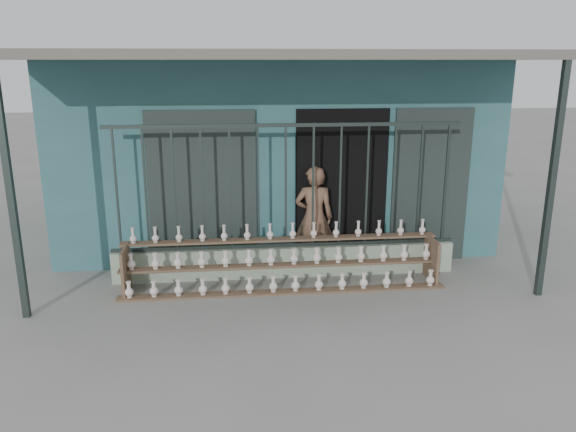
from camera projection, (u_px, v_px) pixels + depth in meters
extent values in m
plane|color=slate|center=(296.00, 313.00, 7.09)|extent=(60.00, 60.00, 0.00)
cube|color=#2D5C60|center=(270.00, 140.00, 10.78)|extent=(7.00, 5.00, 3.20)
cube|color=black|center=(341.00, 188.00, 8.60)|extent=(1.40, 0.12, 2.40)
cube|color=black|center=(203.00, 191.00, 8.35)|extent=(1.60, 0.08, 2.40)
cube|color=black|center=(430.00, 186.00, 8.70)|extent=(1.20, 0.08, 2.40)
cube|color=#59544C|center=(286.00, 55.00, 7.39)|extent=(7.40, 2.00, 0.12)
cube|color=#283330|center=(11.00, 196.00, 6.58)|extent=(0.08, 0.08, 3.10)
cube|color=#283330|center=(552.00, 183.00, 7.24)|extent=(0.08, 0.08, 3.10)
cube|color=#94A78F|center=(286.00, 261.00, 8.27)|extent=(5.00, 0.20, 0.45)
cube|color=#283330|center=(117.00, 190.00, 7.74)|extent=(0.03, 0.03, 1.80)
cube|color=#283330|center=(146.00, 190.00, 7.78)|extent=(0.03, 0.03, 1.80)
cube|color=#283330|center=(174.00, 189.00, 7.82)|extent=(0.03, 0.03, 1.80)
cube|color=#283330|center=(202.00, 189.00, 7.85)|extent=(0.03, 0.03, 1.80)
cube|color=#283330|center=(231.00, 188.00, 7.89)|extent=(0.03, 0.03, 1.80)
cube|color=#283330|center=(258.00, 187.00, 7.93)|extent=(0.03, 0.03, 1.80)
cube|color=#283330|center=(286.00, 187.00, 7.97)|extent=(0.03, 0.03, 1.80)
cube|color=#283330|center=(313.00, 186.00, 8.01)|extent=(0.03, 0.03, 1.80)
cube|color=#283330|center=(340.00, 185.00, 8.05)|extent=(0.03, 0.03, 1.80)
cube|color=#283330|center=(367.00, 185.00, 8.09)|extent=(0.03, 0.03, 1.80)
cube|color=#283330|center=(393.00, 184.00, 8.13)|extent=(0.03, 0.03, 1.80)
cube|color=#283330|center=(419.00, 184.00, 8.17)|extent=(0.03, 0.03, 1.80)
cube|color=#283330|center=(445.00, 183.00, 8.20)|extent=(0.03, 0.03, 1.80)
cube|color=#283330|center=(286.00, 125.00, 7.74)|extent=(5.00, 0.04, 0.05)
cube|color=#283330|center=(286.00, 245.00, 8.20)|extent=(5.00, 0.04, 0.05)
cube|color=brown|center=(284.00, 292.00, 7.70)|extent=(4.50, 0.18, 0.03)
cube|color=brown|center=(283.00, 265.00, 7.86)|extent=(4.50, 0.18, 0.03)
cube|color=brown|center=(281.00, 239.00, 8.02)|extent=(4.50, 0.18, 0.03)
cube|color=brown|center=(126.00, 270.00, 7.64)|extent=(0.04, 0.55, 0.64)
cube|color=brown|center=(431.00, 259.00, 8.07)|extent=(0.04, 0.55, 0.64)
imported|color=brown|center=(314.00, 218.00, 8.47)|extent=(0.62, 0.45, 1.58)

